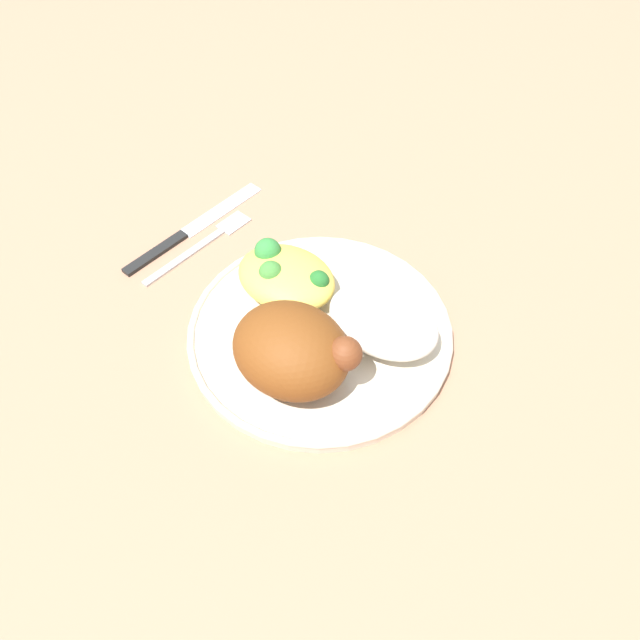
{
  "coord_description": "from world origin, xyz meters",
  "views": [
    {
      "loc": [
        0.2,
        -0.3,
        0.47
      ],
      "look_at": [
        0.0,
        0.0,
        0.02
      ],
      "focal_mm": 34.75,
      "sensor_mm": 36.0,
      "label": 1
    }
  ],
  "objects_px": {
    "roasted_chicken": "(293,350)",
    "knife": "(183,233)",
    "rice_pile": "(383,321)",
    "plate": "(320,331)",
    "fork": "(203,243)",
    "mac_cheese_with_broccoli": "(285,276)"
  },
  "relations": [
    {
      "from": "plate",
      "to": "rice_pile",
      "type": "xyz_separation_m",
      "value": [
        0.05,
        0.02,
        0.03
      ]
    },
    {
      "from": "mac_cheese_with_broccoli",
      "to": "fork",
      "type": "xyz_separation_m",
      "value": [
        -0.12,
        0.01,
        -0.03
      ]
    },
    {
      "from": "rice_pile",
      "to": "knife",
      "type": "distance_m",
      "value": 0.26
    },
    {
      "from": "fork",
      "to": "mac_cheese_with_broccoli",
      "type": "bearing_deg",
      "value": -5.41
    },
    {
      "from": "roasted_chicken",
      "to": "knife",
      "type": "height_order",
      "value": "roasted_chicken"
    },
    {
      "from": "roasted_chicken",
      "to": "fork",
      "type": "height_order",
      "value": "roasted_chicken"
    },
    {
      "from": "plate",
      "to": "fork",
      "type": "xyz_separation_m",
      "value": [
        -0.17,
        0.03,
        -0.0
      ]
    },
    {
      "from": "rice_pile",
      "to": "mac_cheese_with_broccoli",
      "type": "xyz_separation_m",
      "value": [
        -0.11,
        -0.0,
        -0.0
      ]
    },
    {
      "from": "plate",
      "to": "mac_cheese_with_broccoli",
      "type": "bearing_deg",
      "value": 158.89
    },
    {
      "from": "roasted_chicken",
      "to": "knife",
      "type": "relative_size",
      "value": 0.58
    },
    {
      "from": "rice_pile",
      "to": "mac_cheese_with_broccoli",
      "type": "distance_m",
      "value": 0.11
    },
    {
      "from": "roasted_chicken",
      "to": "mac_cheese_with_broccoli",
      "type": "height_order",
      "value": "roasted_chicken"
    },
    {
      "from": "roasted_chicken",
      "to": "fork",
      "type": "relative_size",
      "value": 0.78
    },
    {
      "from": "rice_pile",
      "to": "fork",
      "type": "bearing_deg",
      "value": 177.82
    },
    {
      "from": "plate",
      "to": "mac_cheese_with_broccoli",
      "type": "relative_size",
      "value": 2.48
    },
    {
      "from": "fork",
      "to": "rice_pile",
      "type": "bearing_deg",
      "value": -2.18
    },
    {
      "from": "mac_cheese_with_broccoli",
      "to": "plate",
      "type": "bearing_deg",
      "value": -21.11
    },
    {
      "from": "plate",
      "to": "roasted_chicken",
      "type": "height_order",
      "value": "roasted_chicken"
    },
    {
      "from": "mac_cheese_with_broccoli",
      "to": "rice_pile",
      "type": "bearing_deg",
      "value": 1.42
    },
    {
      "from": "roasted_chicken",
      "to": "rice_pile",
      "type": "bearing_deg",
      "value": 62.71
    },
    {
      "from": "mac_cheese_with_broccoli",
      "to": "knife",
      "type": "bearing_deg",
      "value": 176.13
    },
    {
      "from": "plate",
      "to": "fork",
      "type": "bearing_deg",
      "value": 169.44
    }
  ]
}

